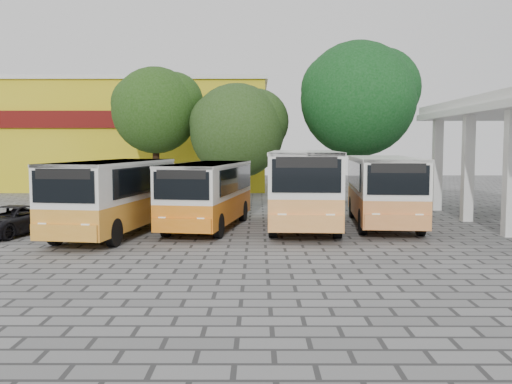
{
  "coord_description": "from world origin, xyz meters",
  "views": [
    {
      "loc": [
        -1.51,
        -19.21,
        3.39
      ],
      "look_at": [
        -1.58,
        3.78,
        1.5
      ],
      "focal_mm": 40.0,
      "sensor_mm": 36.0,
      "label": 1
    }
  ],
  "objects_px": {
    "bus_far_left": "(114,192)",
    "bus_centre_left": "(208,191)",
    "bus_far_right": "(383,186)",
    "bus_centre_right": "(304,183)",
    "parked_car": "(9,221)"
  },
  "relations": [
    {
      "from": "bus_centre_left",
      "to": "bus_centre_right",
      "type": "xyz_separation_m",
      "value": [
        3.93,
        0.38,
        0.28
      ]
    },
    {
      "from": "bus_centre_left",
      "to": "parked_car",
      "type": "distance_m",
      "value": 7.64
    },
    {
      "from": "bus_centre_right",
      "to": "parked_car",
      "type": "distance_m",
      "value": 11.57
    },
    {
      "from": "bus_far_left",
      "to": "bus_centre_right",
      "type": "xyz_separation_m",
      "value": [
        7.35,
        2.04,
        0.2
      ]
    },
    {
      "from": "bus_far_left",
      "to": "bus_centre_left",
      "type": "distance_m",
      "value": 3.8
    },
    {
      "from": "bus_centre_left",
      "to": "bus_far_right",
      "type": "xyz_separation_m",
      "value": [
        7.32,
        0.79,
        0.13
      ]
    },
    {
      "from": "bus_far_left",
      "to": "bus_centre_right",
      "type": "bearing_deg",
      "value": 24.56
    },
    {
      "from": "bus_far_right",
      "to": "bus_centre_left",
      "type": "bearing_deg",
      "value": -168.57
    },
    {
      "from": "bus_far_left",
      "to": "parked_car",
      "type": "bearing_deg",
      "value": -168.86
    },
    {
      "from": "parked_car",
      "to": "bus_far_right",
      "type": "bearing_deg",
      "value": 24.98
    },
    {
      "from": "bus_far_left",
      "to": "parked_car",
      "type": "relative_size",
      "value": 2.03
    },
    {
      "from": "bus_far_right",
      "to": "parked_car",
      "type": "bearing_deg",
      "value": -164.72
    },
    {
      "from": "bus_centre_left",
      "to": "bus_far_right",
      "type": "relative_size",
      "value": 0.94
    },
    {
      "from": "bus_far_left",
      "to": "bus_centre_left",
      "type": "xyz_separation_m",
      "value": [
        3.42,
        1.66,
        -0.07
      ]
    },
    {
      "from": "bus_centre_left",
      "to": "parked_car",
      "type": "xyz_separation_m",
      "value": [
        -7.35,
        -1.8,
        -0.99
      ]
    }
  ]
}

